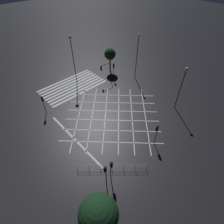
% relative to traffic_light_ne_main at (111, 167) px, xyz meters
% --- Properties ---
extents(ground_plane, '(200.00, 200.00, 0.00)m').
position_rel_traffic_light_ne_main_xyz_m(ground_plane, '(-7.68, -8.08, -2.47)').
color(ground_plane, black).
extents(road_markings, '(19.30, 25.11, 0.01)m').
position_rel_traffic_light_ne_main_xyz_m(road_markings, '(-7.32, -15.67, -2.47)').
color(road_markings, silver).
rests_on(road_markings, ground_plane).
extents(traffic_light_ne_main, '(0.39, 0.36, 3.45)m').
position_rel_traffic_light_ne_main_xyz_m(traffic_light_ne_main, '(0.00, 0.00, 0.00)').
color(traffic_light_ne_main, black).
rests_on(traffic_light_ne_main, ground_plane).
extents(traffic_light_median_north, '(0.36, 0.39, 3.57)m').
position_rel_traffic_light_ne_main_xyz_m(traffic_light_median_north, '(-8.26, 0.33, 0.09)').
color(traffic_light_median_north, black).
rests_on(traffic_light_median_north, ground_plane).
extents(traffic_light_ne_cross, '(0.36, 0.39, 3.98)m').
position_rel_traffic_light_ne_main_xyz_m(traffic_light_ne_cross, '(1.07, 0.19, 0.37)').
color(traffic_light_ne_cross, black).
rests_on(traffic_light_ne_cross, ground_plane).
extents(traffic_light_se_main, '(0.39, 0.36, 3.50)m').
position_rel_traffic_light_ne_main_xyz_m(traffic_light_se_main, '(0.15, -16.49, 0.04)').
color(traffic_light_se_main, black).
rests_on(traffic_light_se_main, ground_plane).
extents(traffic_light_sw_main, '(2.82, 0.36, 4.07)m').
position_rel_traffic_light_ne_main_xyz_m(traffic_light_sw_main, '(-13.98, -16.84, 0.54)').
color(traffic_light_sw_main, black).
rests_on(traffic_light_sw_main, ground_plane).
extents(traffic_light_sw_cross, '(0.36, 0.39, 3.57)m').
position_rel_traffic_light_ne_main_xyz_m(traffic_light_sw_cross, '(-16.04, -16.51, 0.09)').
color(traffic_light_sw_cross, black).
rests_on(traffic_light_sw_cross, ground_plane).
extents(street_lamp_east, '(0.47, 0.47, 7.96)m').
position_rel_traffic_light_ne_main_xyz_m(street_lamp_east, '(-17.41, -1.92, 2.95)').
color(street_lamp_east, black).
rests_on(street_lamp_east, ground_plane).
extents(street_lamp_west, '(0.45, 0.45, 9.32)m').
position_rel_traffic_light_ne_main_xyz_m(street_lamp_west, '(-19.88, -13.64, 3.57)').
color(street_lamp_west, black).
rests_on(street_lamp_west, ground_plane).
extents(street_lamp_far, '(0.63, 0.63, 9.74)m').
position_rel_traffic_light_ne_main_xyz_m(street_lamp_far, '(-9.28, -20.85, 4.95)').
color(street_lamp_far, black).
rests_on(street_lamp_far, ground_plane).
extents(street_tree_near, '(3.71, 3.71, 5.50)m').
position_rel_traffic_light_ne_main_xyz_m(street_tree_near, '(4.45, 3.10, 1.16)').
color(street_tree_near, '#473323').
rests_on(street_tree_near, ground_plane).
extents(street_tree_far, '(2.52, 2.52, 5.25)m').
position_rel_traffic_light_ne_main_xyz_m(street_tree_far, '(-17.87, -19.62, 1.47)').
color(street_tree_far, '#473323').
rests_on(street_tree_far, ground_plane).
extents(pedestrian_railing, '(6.61, 6.19, 1.05)m').
position_rel_traffic_light_ne_main_xyz_m(pedestrian_railing, '(-0.84, -0.77, -1.79)').
color(pedestrian_railing, '#B7B7BC').
rests_on(pedestrian_railing, ground_plane).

